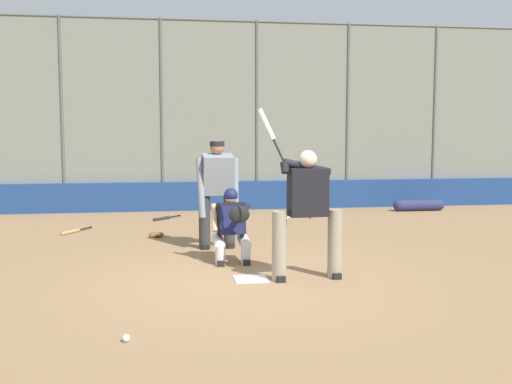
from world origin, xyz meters
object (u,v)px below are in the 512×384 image
spare_bat_near_backstop (286,219)px  spare_bat_first_base_side (72,231)px  fielding_glove_on_dirt (156,235)px  equipment_bag_dugout_side (419,205)px  batter_at_plate (307,209)px  spare_bat_by_padding (311,215)px  catcher_behind_plate (232,224)px  umpire_home (217,191)px  spare_bat_third_base_side (164,218)px  baseball_loose (126,338)px

spare_bat_near_backstop → spare_bat_first_base_side: (4.35, 0.98, 0.00)m
fielding_glove_on_dirt → equipment_bag_dugout_side: size_ratio=0.21×
fielding_glove_on_dirt → equipment_bag_dugout_side: bearing=-156.2°
batter_at_plate → spare_bat_by_padding: 5.82m
catcher_behind_plate → equipment_bag_dugout_side: 7.24m
spare_bat_near_backstop → equipment_bag_dugout_side: bearing=-45.5°
catcher_behind_plate → spare_bat_first_base_side: (2.73, -3.00, -0.54)m
umpire_home → spare_bat_near_backstop: (-1.74, -2.89, -0.93)m
spare_bat_third_base_side → equipment_bag_dugout_side: (-6.16, -0.55, 0.10)m
spare_bat_by_padding → spare_bat_first_base_side: same height
spare_bat_near_backstop → spare_bat_by_padding: 0.83m
spare_bat_by_padding → fielding_glove_on_dirt: bearing=-47.4°
batter_at_plate → spare_bat_first_base_side: 5.55m
spare_bat_near_backstop → fielding_glove_on_dirt: fielding_glove_on_dirt is taller
umpire_home → spare_bat_by_padding: (-2.42, -3.35, -0.93)m
fielding_glove_on_dirt → spare_bat_first_base_side: bearing=-24.1°
equipment_bag_dugout_side → spare_bat_near_backstop: bearing=17.2°
baseball_loose → fielding_glove_on_dirt: bearing=-92.0°
spare_bat_first_base_side → baseball_loose: (-1.40, 6.20, 0.00)m
batter_at_plate → spare_bat_by_padding: size_ratio=2.66×
catcher_behind_plate → equipment_bag_dugout_side: bearing=-136.5°
spare_bat_third_base_side → equipment_bag_dugout_side: size_ratio=0.48×
spare_bat_by_padding → fielding_glove_on_dirt: 4.06m
baseball_loose → equipment_bag_dugout_side: equipment_bag_dugout_side is taller
spare_bat_third_base_side → spare_bat_first_base_side: (1.72, 1.52, 0.00)m
fielding_glove_on_dirt → baseball_loose: size_ratio=3.76×
spare_bat_near_backstop → spare_bat_by_padding: bearing=-28.7°
spare_bat_third_base_side → baseball_loose: size_ratio=8.49×
umpire_home → spare_bat_first_base_side: size_ratio=2.32×
spare_bat_third_base_side → fielding_glove_on_dirt: (0.14, 2.23, 0.02)m
catcher_behind_plate → baseball_loose: bearing=66.3°
umpire_home → spare_bat_by_padding: bearing=-131.4°
batter_at_plate → equipment_bag_dugout_side: size_ratio=1.72×
umpire_home → fielding_glove_on_dirt: 1.83m
umpire_home → equipment_bag_dugout_side: bearing=-148.6°
spare_bat_by_padding → equipment_bag_dugout_side: size_ratio=0.64×
catcher_behind_plate → spare_bat_near_backstop: 4.33m
spare_bat_by_padding → baseball_loose: bearing=-14.8°
catcher_behind_plate → umpire_home: (0.12, -1.09, 0.39)m
catcher_behind_plate → umpire_home: 1.16m
spare_bat_near_backstop → catcher_behind_plate: bearing=-174.8°
spare_bat_by_padding → equipment_bag_dugout_side: equipment_bag_dugout_side is taller
fielding_glove_on_dirt → spare_bat_near_backstop: bearing=-148.6°
umpire_home → catcher_behind_plate: bearing=90.6°
umpire_home → fielding_glove_on_dirt: bearing=-55.2°
spare_bat_near_backstop → spare_bat_third_base_side: 2.68m
umpire_home → spare_bat_first_base_side: 3.37m
batter_at_plate → baseball_loose: 3.15m
spare_bat_near_backstop → fielding_glove_on_dirt: bearing=148.7°
spare_bat_first_base_side → spare_bat_near_backstop: bearing=134.3°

